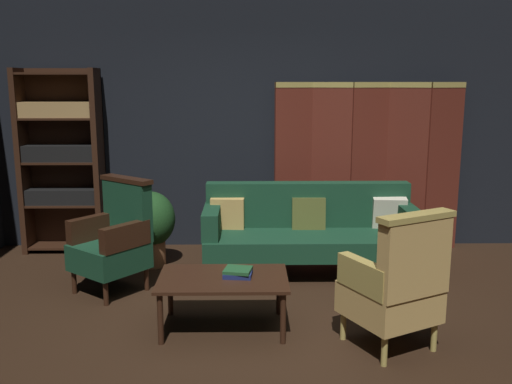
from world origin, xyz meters
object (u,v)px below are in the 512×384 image
folding_screen (368,165)px  armchair_wing_left (115,239)px  velvet_couch (309,227)px  bookshelf (61,159)px  coffee_table (223,283)px  potted_plant (151,223)px  book_green_cloth (238,270)px  armchair_gilt_accent (396,284)px  book_navy_cloth (238,274)px

folding_screen → armchair_wing_left: folding_screen is taller
folding_screen → velvet_couch: folding_screen is taller
bookshelf → coffee_table: bookshelf is taller
folding_screen → coffee_table: (-1.56, -2.12, -0.61)m
armchair_wing_left → potted_plant: 0.73m
folding_screen → potted_plant: (-2.37, -0.57, -0.53)m
armchair_wing_left → book_green_cloth: armchair_wing_left is taller
armchair_wing_left → coffee_table: bearing=-39.5°
bookshelf → velvet_couch: 2.87m
folding_screen → potted_plant: folding_screen is taller
coffee_table → potted_plant: size_ratio=1.26×
armchair_gilt_accent → book_navy_cloth: armchair_gilt_accent is taller
bookshelf → potted_plant: 1.35m
folding_screen → armchair_gilt_accent: folding_screen is taller
book_green_cloth → folding_screen: bearing=55.5°
velvet_couch → book_green_cloth: size_ratio=10.37×
coffee_table → potted_plant: (-0.81, 1.55, 0.08)m
book_navy_cloth → book_green_cloth: 0.03m
potted_plant → book_green_cloth: (0.93, -1.53, 0.01)m
armchair_gilt_accent → armchair_wing_left: (-2.28, 1.21, 0.00)m
bookshelf → armchair_wing_left: bookshelf is taller
book_green_cloth → potted_plant: bearing=121.3°
bookshelf → book_navy_cloth: bearing=-46.3°
book_navy_cloth → coffee_table: bearing=-169.7°
armchair_gilt_accent → book_navy_cloth: 1.20m
coffee_table → book_navy_cloth: (0.12, 0.02, 0.06)m
book_green_cloth → armchair_wing_left: bearing=144.1°
potted_plant → coffee_table: bearing=-62.3°
armchair_gilt_accent → armchair_wing_left: same height
book_navy_cloth → book_green_cloth: book_green_cloth is taller
bookshelf → potted_plant: bearing=-27.7°
armchair_wing_left → book_navy_cloth: 1.41m
coffee_table → armchair_gilt_accent: size_ratio=0.96×
folding_screen → armchair_wing_left: size_ratio=2.04×
coffee_table → armchair_wing_left: bearing=140.5°
armchair_wing_left → book_green_cloth: bearing=-35.9°
armchair_wing_left → potted_plant: bearing=72.8°
velvet_couch → armchair_gilt_accent: armchair_gilt_accent is taller
book_navy_cloth → armchair_wing_left: bearing=144.1°
folding_screen → armchair_gilt_accent: size_ratio=2.04×
velvet_couch → potted_plant: 1.64m
armchair_wing_left → bookshelf: bearing=124.1°
bookshelf → book_navy_cloth: bookshelf is taller
coffee_table → potted_plant: bearing=117.7°
bookshelf → book_navy_cloth: 2.96m
bookshelf → potted_plant: (1.07, -0.56, -0.61)m
bookshelf → velvet_couch: bearing=-15.4°
book_navy_cloth → book_green_cloth: size_ratio=1.06×
coffee_table → book_green_cloth: (0.12, 0.02, 0.10)m
coffee_table → book_green_cloth: size_ratio=4.89×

